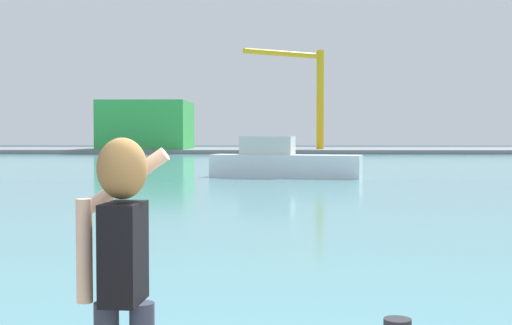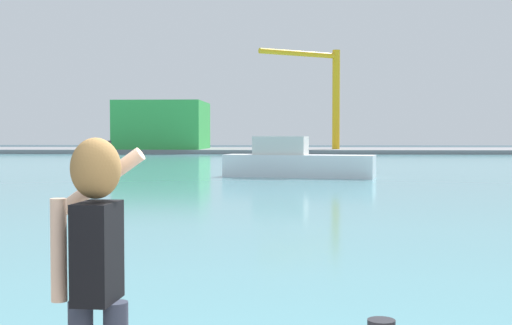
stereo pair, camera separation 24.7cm
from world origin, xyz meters
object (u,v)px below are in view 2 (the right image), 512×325
(person_photographer, at_px, (96,258))
(boat_moored, at_px, (296,162))
(port_crane, at_px, (325,86))
(warehouse_left, at_px, (163,125))

(person_photographer, height_order, boat_moored, person_photographer)
(port_crane, bearing_deg, person_photographer, -93.50)
(warehouse_left, bearing_deg, person_photographer, -79.47)
(boat_moored, relative_size, warehouse_left, 0.72)
(person_photographer, xyz_separation_m, boat_moored, (1.26, 35.27, -0.86))
(boat_moored, distance_m, port_crane, 52.43)
(person_photographer, bearing_deg, port_crane, 0.38)
(person_photographer, height_order, warehouse_left, warehouse_left)
(person_photographer, relative_size, warehouse_left, 0.14)
(person_photographer, xyz_separation_m, port_crane, (5.31, 86.93, 7.14))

